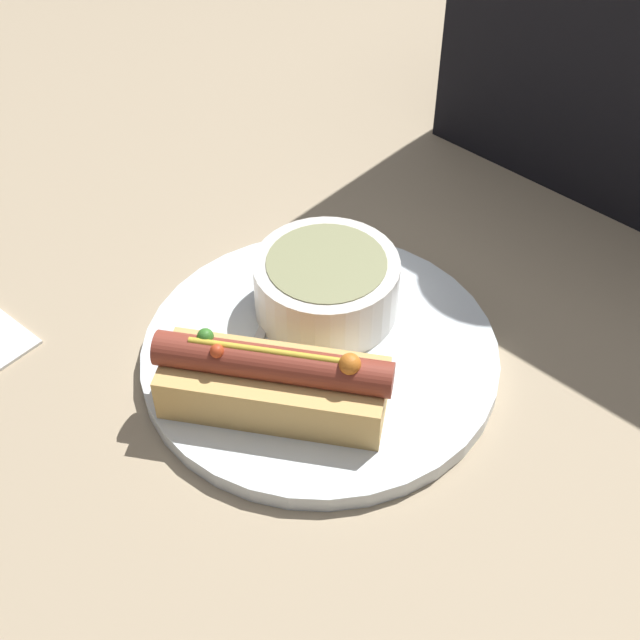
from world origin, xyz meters
name	(u,v)px	position (x,y,z in m)	size (l,w,h in m)	color
ground_plane	(320,361)	(0.00, 0.00, 0.00)	(4.00, 4.00, 0.00)	tan
dinner_plate	(320,355)	(0.00, 0.00, 0.01)	(0.28, 0.28, 0.01)	white
hot_dog	(274,381)	(0.01, -0.06, 0.04)	(0.17, 0.14, 0.06)	#DBAD60
soup_bowl	(326,283)	(-0.03, 0.04, 0.04)	(0.12, 0.12, 0.05)	silver
spoon	(282,290)	(-0.07, 0.03, 0.02)	(0.08, 0.15, 0.01)	#B7B7BC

